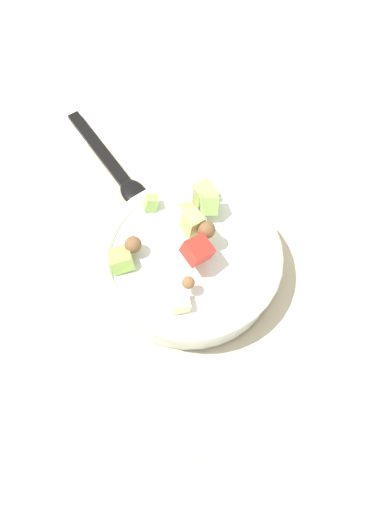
# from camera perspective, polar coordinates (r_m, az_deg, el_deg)

# --- Properties ---
(ground_plane) EXTENTS (2.40, 2.40, 0.00)m
(ground_plane) POSITION_cam_1_polar(r_m,az_deg,el_deg) (0.86, -0.15, -1.77)
(ground_plane) COLOR silver
(placemat) EXTENTS (0.51, 0.36, 0.01)m
(placemat) POSITION_cam_1_polar(r_m,az_deg,el_deg) (0.86, -0.15, -1.68)
(placemat) COLOR #BCB299
(placemat) RESTS_ON ground_plane
(salad_bowl) EXTENTS (0.24, 0.24, 0.10)m
(salad_bowl) POSITION_cam_1_polar(r_m,az_deg,el_deg) (0.83, -0.04, -0.16)
(salad_bowl) COLOR white
(salad_bowl) RESTS_ON placemat
(serving_spoon) EXTENTS (0.21, 0.12, 0.01)m
(serving_spoon) POSITION_cam_1_polar(r_m,az_deg,el_deg) (0.95, -6.73, 7.52)
(serving_spoon) COLOR black
(serving_spoon) RESTS_ON placemat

